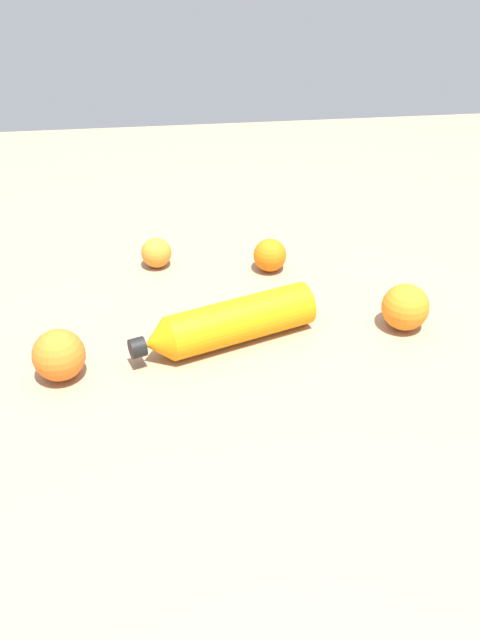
# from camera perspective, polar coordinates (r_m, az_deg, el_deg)

# --- Properties ---
(ground_plane) EXTENTS (2.40, 2.40, 0.00)m
(ground_plane) POSITION_cam_1_polar(r_m,az_deg,el_deg) (1.13, 1.20, -2.19)
(ground_plane) COLOR #9E7F60
(water_bottle) EXTENTS (0.17, 0.32, 0.08)m
(water_bottle) POSITION_cam_1_polar(r_m,az_deg,el_deg) (1.12, -1.08, -0.29)
(water_bottle) COLOR orange
(water_bottle) RESTS_ON ground_plane
(orange_0) EXTENTS (0.06, 0.06, 0.06)m
(orange_0) POSITION_cam_1_polar(r_m,az_deg,el_deg) (1.36, -7.21, 5.78)
(orange_0) COLOR orange
(orange_0) RESTS_ON ground_plane
(orange_1) EXTENTS (0.07, 0.07, 0.07)m
(orange_1) POSITION_cam_1_polar(r_m,az_deg,el_deg) (1.33, 2.59, 5.60)
(orange_1) COLOR orange
(orange_1) RESTS_ON ground_plane
(orange_2) EXTENTS (0.08, 0.08, 0.08)m
(orange_2) POSITION_cam_1_polar(r_m,az_deg,el_deg) (1.08, -15.33, -2.93)
(orange_2) COLOR orange
(orange_2) RESTS_ON ground_plane
(orange_3) EXTENTS (0.08, 0.08, 0.08)m
(orange_3) POSITION_cam_1_polar(r_m,az_deg,el_deg) (1.19, 14.04, 1.09)
(orange_3) COLOR orange
(orange_3) RESTS_ON ground_plane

